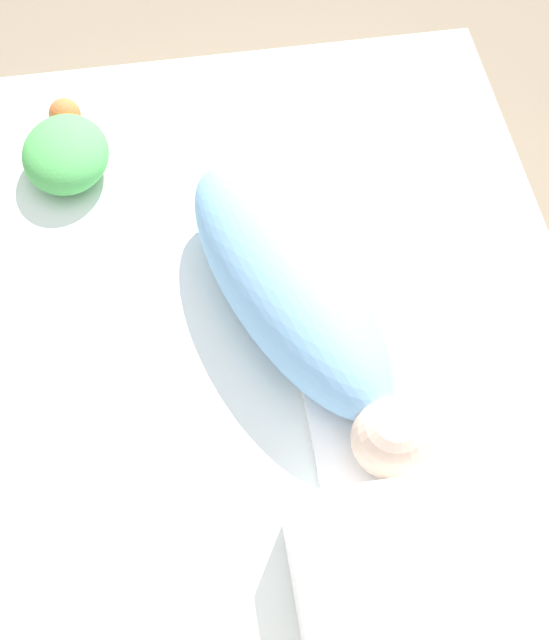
{
  "coord_description": "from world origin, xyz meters",
  "views": [
    {
      "loc": [
        -0.57,
        0.07,
        1.23
      ],
      "look_at": [
        0.04,
        -0.02,
        0.23
      ],
      "focal_mm": 50.0,
      "sensor_mm": 36.0,
      "label": 1
    }
  ],
  "objects": [
    {
      "name": "burp_cloth",
      "position": [
        -0.11,
        -0.13,
        0.19
      ],
      "size": [
        0.2,
        0.17,
        0.02
      ],
      "color": "white",
      "rests_on": "bed_mattress"
    },
    {
      "name": "turtle_plush",
      "position": [
        0.4,
        0.24,
        0.21
      ],
      "size": [
        0.19,
        0.13,
        0.07
      ],
      "color": "#51B756",
      "rests_on": "bed_mattress"
    },
    {
      "name": "bed_mattress",
      "position": [
        0.0,
        0.0,
        0.09
      ],
      "size": [
        1.23,
        0.91,
        0.18
      ],
      "color": "white",
      "rests_on": "ground_plane"
    },
    {
      "name": "ground_plane",
      "position": [
        0.0,
        0.0,
        0.0
      ],
      "size": [
        12.0,
        12.0,
        0.0
      ],
      "primitive_type": "plane",
      "color": "#7A6B56"
    },
    {
      "name": "swaddled_baby",
      "position": [
        0.06,
        -0.06,
        0.25
      ],
      "size": [
        0.53,
        0.31,
        0.14
      ],
      "rotation": [
        0.0,
        0.0,
        3.5
      ],
      "color": "#7FB7E5",
      "rests_on": "bed_mattress"
    }
  ]
}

